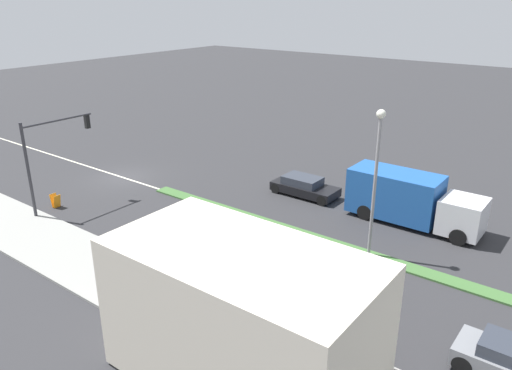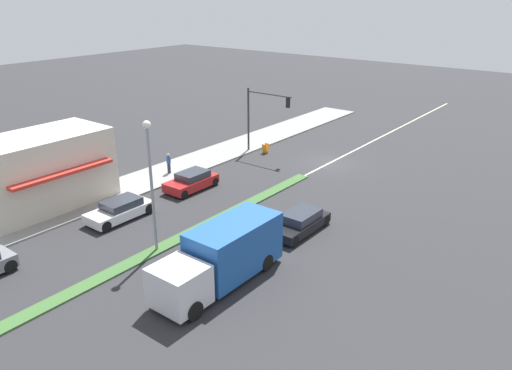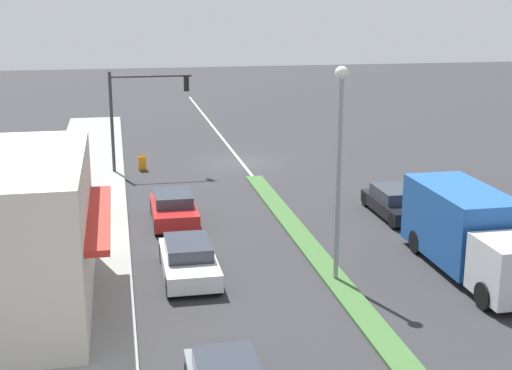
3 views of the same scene
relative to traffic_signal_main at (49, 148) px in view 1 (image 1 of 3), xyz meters
The scene contains 12 objects.
ground_plane 18.07m from the traffic_signal_main, 110.31° to the left, with size 160.00×160.00×0.00m, color #2B2B2D.
sidewalk_right 17.71m from the traffic_signal_main, 80.43° to the left, with size 4.00×73.00×0.12m, color gray.
lane_marking_center 7.40m from the traffic_signal_main, 166.68° to the right, with size 0.16×60.00×0.01m, color beige.
building_corner_store 18.62m from the traffic_signal_main, 76.06° to the left, with size 5.30×8.68×4.82m.
traffic_signal_main is the anchor object (origin of this frame).
street_lamp 18.72m from the traffic_signal_main, 109.11° to the left, with size 0.44×0.44×7.37m.
pedestrian 9.51m from the traffic_signal_main, 73.79° to the left, with size 0.34×0.34×1.62m.
warning_aframe_sign 3.50m from the traffic_signal_main, 112.31° to the right, with size 0.45×0.53×0.84m.
delivery_truck 21.07m from the traffic_signal_main, 122.11° to the left, with size 2.44×7.50×2.87m.
van_white 16.63m from the traffic_signal_main, 93.95° to the left, with size 1.87×4.25×1.26m.
hatchback_red 10.44m from the traffic_signal_main, 96.51° to the left, with size 1.91×4.03×1.31m.
suv_black 15.81m from the traffic_signal_main, 136.01° to the left, with size 1.87×4.37×1.25m.
Camera 1 is at (21.09, 27.99, 12.27)m, focal length 35.00 mm.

